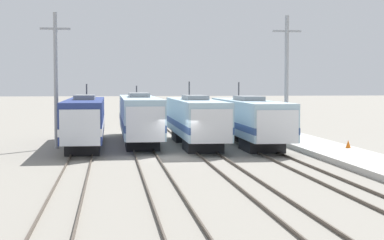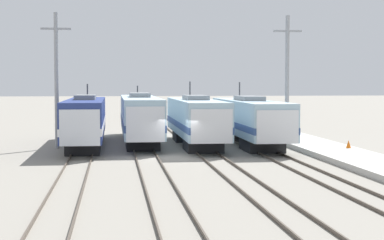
% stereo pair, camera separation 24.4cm
% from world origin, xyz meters
% --- Properties ---
extents(ground_plane, '(400.00, 400.00, 0.00)m').
position_xyz_m(ground_plane, '(0.00, 0.00, 0.00)').
color(ground_plane, gray).
extents(rail_pair_far_left, '(1.51, 120.00, 0.15)m').
position_xyz_m(rail_pair_far_left, '(-6.47, 0.00, 0.07)').
color(rail_pair_far_left, '#4C4238').
rests_on(rail_pair_far_left, ground_plane).
extents(rail_pair_center_left, '(1.51, 120.00, 0.15)m').
position_xyz_m(rail_pair_center_left, '(-2.16, 0.00, 0.07)').
color(rail_pair_center_left, '#4C4238').
rests_on(rail_pair_center_left, ground_plane).
extents(rail_pair_center_right, '(1.51, 120.00, 0.15)m').
position_xyz_m(rail_pair_center_right, '(2.16, 0.00, 0.07)').
color(rail_pair_center_right, '#4C4238').
rests_on(rail_pair_center_right, ground_plane).
extents(rail_pair_far_right, '(1.51, 120.00, 0.15)m').
position_xyz_m(rail_pair_far_right, '(6.47, 0.00, 0.07)').
color(rail_pair_far_right, '#4C4238').
rests_on(rail_pair_far_right, ground_plane).
extents(locomotive_far_left, '(2.84, 18.03, 4.90)m').
position_xyz_m(locomotive_far_left, '(-6.47, 7.37, 2.10)').
color(locomotive_far_left, black).
rests_on(locomotive_far_left, ground_plane).
extents(locomotive_center_left, '(2.93, 19.95, 4.74)m').
position_xyz_m(locomotive_center_left, '(-2.16, 10.51, 2.15)').
color(locomotive_center_left, '#232326').
rests_on(locomotive_center_left, ground_plane).
extents(locomotive_center_right, '(3.09, 17.01, 5.11)m').
position_xyz_m(locomotive_center_right, '(2.16, 7.54, 2.07)').
color(locomotive_center_right, '#232326').
rests_on(locomotive_center_right, ground_plane).
extents(locomotive_far_right, '(3.14, 18.06, 5.05)m').
position_xyz_m(locomotive_far_right, '(6.47, 7.31, 2.04)').
color(locomotive_far_right, '#232326').
rests_on(locomotive_far_right, ground_plane).
extents(catenary_tower_left, '(2.29, 0.33, 10.32)m').
position_xyz_m(catenary_tower_left, '(-8.60, 7.22, 5.36)').
color(catenary_tower_left, gray).
rests_on(catenary_tower_left, ground_plane).
extents(catenary_tower_right, '(2.29, 0.33, 10.32)m').
position_xyz_m(catenary_tower_right, '(9.40, 7.22, 5.36)').
color(catenary_tower_right, gray).
rests_on(catenary_tower_right, ground_plane).
extents(platform, '(4.00, 120.00, 0.37)m').
position_xyz_m(platform, '(10.98, 0.00, 0.19)').
color(platform, '#B7B5AD').
rests_on(platform, ground_plane).
extents(traffic_cone, '(0.38, 0.38, 0.56)m').
position_xyz_m(traffic_cone, '(12.20, 1.05, 0.65)').
color(traffic_cone, orange).
rests_on(traffic_cone, platform).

